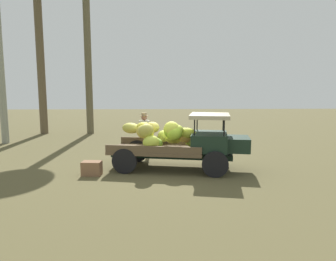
{
  "coord_description": "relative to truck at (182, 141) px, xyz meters",
  "views": [
    {
      "loc": [
        -0.59,
        -10.0,
        2.63
      ],
      "look_at": [
        -0.24,
        -0.06,
        1.28
      ],
      "focal_mm": 32.81,
      "sensor_mm": 36.0,
      "label": 1
    }
  ],
  "objects": [
    {
      "name": "ground_plane",
      "position": [
        -0.21,
        0.16,
        -0.95
      ],
      "size": [
        60.0,
        60.0,
        0.0
      ],
      "primitive_type": "plane",
      "color": "brown"
    },
    {
      "name": "farmer",
      "position": [
        -1.31,
        1.78,
        0.03
      ],
      "size": [
        0.53,
        0.47,
        1.73
      ],
      "rotation": [
        0.0,
        0.0,
        -1.5
      ],
      "color": "#BDB8A1",
      "rests_on": "ground"
    },
    {
      "name": "wooden_crate",
      "position": [
        -2.82,
        -0.61,
        -0.73
      ],
      "size": [
        0.61,
        0.41,
        0.43
      ],
      "primitive_type": "cube",
      "rotation": [
        0.0,
        0.0,
        3.06
      ],
      "color": "#865E42",
      "rests_on": "ground"
    },
    {
      "name": "truck",
      "position": [
        0.0,
        0.0,
        0.0
      ],
      "size": [
        4.63,
        2.41,
        1.84
      ],
      "rotation": [
        0.0,
        0.0,
        -0.19
      ],
      "color": "black",
      "rests_on": "ground"
    }
  ]
}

